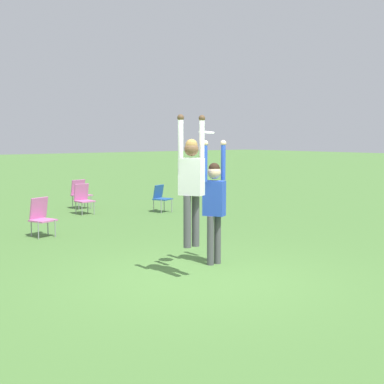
# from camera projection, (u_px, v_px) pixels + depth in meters

# --- Properties ---
(ground_plane) EXTENTS (120.00, 120.00, 0.00)m
(ground_plane) POSITION_uv_depth(u_px,v_px,m) (199.00, 278.00, 8.49)
(ground_plane) COLOR #4C7A38
(person_jumping) EXTENTS (0.52, 0.42, 2.06)m
(person_jumping) POSITION_uv_depth(u_px,v_px,m) (191.00, 178.00, 8.28)
(person_jumping) COLOR #4C4C51
(person_jumping) RESTS_ON ground_plane
(person_defending) EXTENTS (0.52, 0.42, 2.17)m
(person_defending) POSITION_uv_depth(u_px,v_px,m) (214.00, 199.00, 9.26)
(person_defending) COLOR #4C4C51
(person_defending) RESTS_ON ground_plane
(frisbee) EXTENTS (0.26, 0.26, 0.05)m
(frisbee) POSITION_uv_depth(u_px,v_px,m) (207.00, 132.00, 8.59)
(frisbee) COLOR white
(camping_chair_0) EXTENTS (0.59, 0.64, 0.80)m
(camping_chair_0) POSITION_uv_depth(u_px,v_px,m) (161.00, 196.00, 15.85)
(camping_chair_0) COLOR gray
(camping_chair_0) RESTS_ON ground_plane
(camping_chair_1) EXTENTS (0.58, 0.63, 0.87)m
(camping_chair_1) POSITION_uv_depth(u_px,v_px,m) (41.00, 215.00, 11.97)
(camping_chair_1) COLOR gray
(camping_chair_1) RESTS_ON ground_plane
(camping_chair_2) EXTENTS (0.58, 0.62, 0.89)m
(camping_chair_2) POSITION_uv_depth(u_px,v_px,m) (80.00, 192.00, 16.63)
(camping_chair_2) COLOR gray
(camping_chair_2) RESTS_ON ground_plane
(camping_chair_3) EXTENTS (0.48, 0.52, 0.87)m
(camping_chair_3) POSITION_uv_depth(u_px,v_px,m) (83.00, 197.00, 15.44)
(camping_chair_3) COLOR gray
(camping_chair_3) RESTS_ON ground_plane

